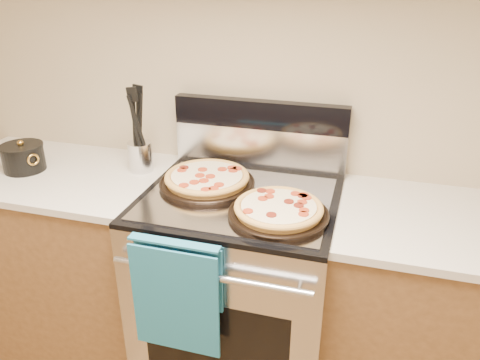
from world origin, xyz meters
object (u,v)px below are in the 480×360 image
(pepperoni_pizza_front, at_px, (279,210))
(saucepan, at_px, (24,158))
(pepperoni_pizza_back, at_px, (207,179))
(range_body, at_px, (240,292))
(utensil_crock, at_px, (141,157))

(pepperoni_pizza_front, height_order, saucepan, saucepan)
(pepperoni_pizza_front, distance_m, saucepan, 1.18)
(pepperoni_pizza_back, distance_m, pepperoni_pizza_front, 0.37)
(range_body, xyz_separation_m, pepperoni_pizza_front, (0.18, -0.13, 0.50))
(pepperoni_pizza_back, relative_size, utensil_crock, 2.93)
(pepperoni_pizza_front, xyz_separation_m, saucepan, (-1.18, 0.13, 0.01))
(range_body, bearing_deg, pepperoni_pizza_front, -35.84)
(pepperoni_pizza_front, bearing_deg, saucepan, 173.71)
(range_body, distance_m, pepperoni_pizza_back, 0.53)
(pepperoni_pizza_back, xyz_separation_m, saucepan, (-0.85, -0.04, 0.01))
(range_body, relative_size, utensil_crock, 6.89)
(pepperoni_pizza_front, xyz_separation_m, utensil_crock, (-0.68, 0.27, 0.03))
(pepperoni_pizza_front, distance_m, utensil_crock, 0.73)
(range_body, relative_size, pepperoni_pizza_front, 2.54)
(utensil_crock, bearing_deg, pepperoni_pizza_back, -15.94)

